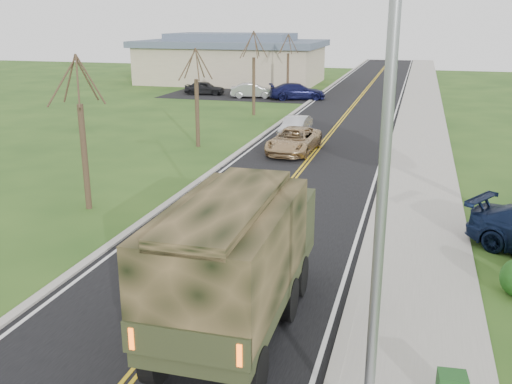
% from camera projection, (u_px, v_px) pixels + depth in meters
% --- Properties ---
extents(ground, '(160.00, 160.00, 0.00)m').
position_uv_depth(ground, '(126.00, 384.00, 11.93)').
color(ground, '#234416').
rests_on(ground, ground).
extents(road, '(8.00, 120.00, 0.01)m').
position_uv_depth(road, '(352.00, 108.00, 48.72)').
color(road, black).
rests_on(road, ground).
extents(curb_right, '(0.30, 120.00, 0.12)m').
position_uv_depth(curb_right, '(402.00, 109.00, 47.62)').
color(curb_right, '#9E998E').
rests_on(curb_right, ground).
extents(sidewalk_right, '(3.20, 120.00, 0.10)m').
position_uv_depth(sidewalk_right, '(423.00, 110.00, 47.17)').
color(sidewalk_right, '#9E998E').
rests_on(sidewalk_right, ground).
extents(curb_left, '(0.30, 120.00, 0.10)m').
position_uv_depth(curb_left, '(304.00, 105.00, 49.79)').
color(curb_left, '#9E998E').
rests_on(curb_left, ground).
extents(street_light, '(1.65, 0.22, 8.00)m').
position_uv_depth(street_light, '(375.00, 213.00, 8.89)').
color(street_light, gray).
rests_on(street_light, ground).
extents(bare_tree_a, '(1.93, 2.26, 6.08)m').
position_uv_depth(bare_tree_a, '(83.00, 144.00, 22.19)').
color(bare_tree_a, '#38281C').
rests_on(bare_tree_a, ground).
extents(bare_tree_b, '(1.83, 2.14, 5.73)m').
position_uv_depth(bare_tree_b, '(197.00, 105.00, 33.27)').
color(bare_tree_b, '#38281C').
rests_on(bare_tree_b, ground).
extents(bare_tree_c, '(2.04, 2.39, 6.42)m').
position_uv_depth(bare_tree_c, '(254.00, 79.00, 44.22)').
color(bare_tree_c, '#38281C').
rests_on(bare_tree_c, ground).
extents(bare_tree_d, '(1.88, 2.20, 5.91)m').
position_uv_depth(bare_tree_d, '(288.00, 69.00, 55.33)').
color(bare_tree_d, '#38281C').
rests_on(bare_tree_d, ground).
extents(commercial_building, '(25.50, 21.50, 5.65)m').
position_uv_depth(commercial_building, '(232.00, 59.00, 66.81)').
color(commercial_building, tan).
rests_on(commercial_building, ground).
extents(military_truck, '(2.59, 7.19, 3.57)m').
position_uv_depth(military_truck, '(238.00, 253.00, 13.43)').
color(military_truck, black).
rests_on(military_truck, ground).
extents(suv_champagne, '(2.57, 5.13, 1.39)m').
position_uv_depth(suv_champagne, '(294.00, 140.00, 32.28)').
color(suv_champagne, tan).
rests_on(suv_champagne, ground).
extents(sedan_silver, '(1.53, 3.97, 1.29)m').
position_uv_depth(sedan_silver, '(296.00, 127.00, 36.69)').
color(sedan_silver, silver).
rests_on(sedan_silver, ground).
extents(lot_car_dark, '(4.07, 1.92, 1.35)m').
position_uv_depth(lot_car_dark, '(205.00, 88.00, 56.72)').
color(lot_car_dark, black).
rests_on(lot_car_dark, ground).
extents(lot_car_silver, '(4.44, 2.48, 1.38)m').
position_uv_depth(lot_car_silver, '(252.00, 91.00, 54.51)').
color(lot_car_silver, '#A6A6AA').
rests_on(lot_car_silver, ground).
extents(lot_car_navy, '(5.62, 3.73, 1.51)m').
position_uv_depth(lot_car_navy, '(297.00, 91.00, 53.30)').
color(lot_car_navy, '#0F1138').
rests_on(lot_car_navy, ground).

